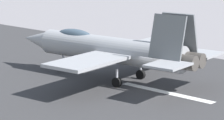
% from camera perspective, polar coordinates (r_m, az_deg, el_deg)
% --- Properties ---
extents(ground_plane, '(400.00, 400.00, 0.00)m').
position_cam_1_polar(ground_plane, '(40.36, 4.72, -3.21)').
color(ground_plane, gray).
extents(runway_strip, '(240.00, 26.00, 0.02)m').
position_cam_1_polar(runway_strip, '(40.35, 4.75, -3.20)').
color(runway_strip, '#353536').
rests_on(runway_strip, ground).
extents(fighter_jet, '(17.87, 14.54, 5.69)m').
position_cam_1_polar(fighter_jet, '(43.05, -0.33, 1.18)').
color(fighter_jet, '#989A9E').
rests_on(fighter_jet, ground).
extents(crew_person, '(0.65, 0.44, 1.65)m').
position_cam_1_polar(crew_person, '(55.64, -2.35, 1.89)').
color(crew_person, '#1E2338').
rests_on(crew_person, ground).
extents(marker_cone_mid, '(0.44, 0.44, 0.55)m').
position_cam_1_polar(marker_cone_mid, '(55.98, 5.98, 1.32)').
color(marker_cone_mid, orange).
rests_on(marker_cone_mid, ground).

